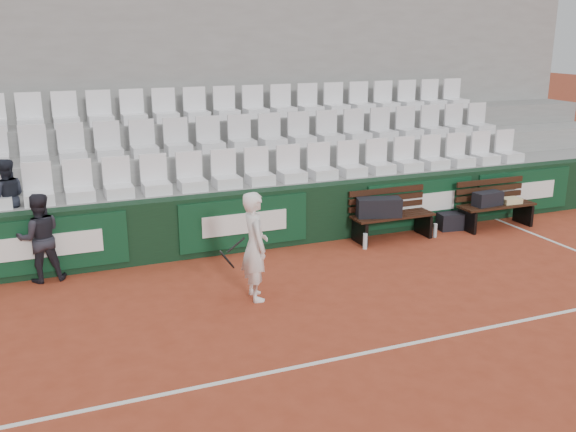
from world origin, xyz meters
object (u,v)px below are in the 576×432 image
object	(u,v)px
tennis_player	(255,246)
spectator_c	(3,168)
bench_right	(496,216)
ball_kid	(40,238)
sports_bag_left	(379,207)
water_bottle_near	(365,241)
water_bottle_far	(435,230)
sports_bag_ground	(452,221)
bench_left	(392,227)
sports_bag_right	(488,199)

from	to	relation	value
tennis_player	spectator_c	size ratio (longest dim) A/B	1.29
bench_right	tennis_player	world-z (taller)	tennis_player
ball_kid	sports_bag_left	bearing A→B (deg)	175.43
sports_bag_left	water_bottle_near	xyz separation A→B (m)	(-0.41, -0.30, -0.48)
water_bottle_far	bench_right	bearing A→B (deg)	3.59
sports_bag_ground	water_bottle_far	xyz separation A→B (m)	(-0.57, -0.29, -0.03)
water_bottle_near	tennis_player	world-z (taller)	tennis_player
water_bottle_near	ball_kid	size ratio (longest dim) A/B	0.20
water_bottle_near	water_bottle_far	bearing A→B (deg)	3.60
water_bottle_far	bench_left	bearing A→B (deg)	165.10
bench_left	sports_bag_right	size ratio (longest dim) A/B	2.69
bench_right	ball_kid	distance (m)	8.00
ball_kid	bench_left	bearing A→B (deg)	175.51
water_bottle_near	bench_left	bearing A→B (deg)	22.81
bench_left	sports_bag_ground	size ratio (longest dim) A/B	2.92
sports_bag_right	sports_bag_ground	xyz separation A→B (m)	(-0.61, 0.21, -0.42)
sports_bag_ground	spectator_c	xyz separation A→B (m)	(-7.54, 0.86, 1.43)
water_bottle_far	spectator_c	bearing A→B (deg)	170.58
bench_right	sports_bag_right	xyz separation A→B (m)	(-0.23, -0.01, 0.35)
sports_bag_right	water_bottle_far	world-z (taller)	sports_bag_right
bench_right	sports_bag_ground	world-z (taller)	bench_right
sports_bag_right	water_bottle_near	distance (m)	2.69
water_bottle_far	ball_kid	size ratio (longest dim) A/B	0.19
water_bottle_far	sports_bag_ground	bearing A→B (deg)	27.51
bench_left	sports_bag_ground	bearing A→B (deg)	3.91
sports_bag_right	spectator_c	size ratio (longest dim) A/B	0.47
sports_bag_left	ball_kid	size ratio (longest dim) A/B	0.58
sports_bag_right	ball_kid	distance (m)	7.76
sports_bag_left	water_bottle_near	world-z (taller)	sports_bag_left
water_bottle_near	spectator_c	size ratio (longest dim) A/B	0.23
spectator_c	bench_right	bearing A→B (deg)	172.37
water_bottle_near	ball_kid	distance (m)	5.16
tennis_player	ball_kid	size ratio (longest dim) A/B	1.14
bench_left	ball_kid	world-z (taller)	ball_kid
water_bottle_near	ball_kid	xyz separation A→B (m)	(-5.11, 0.52, 0.53)
water_bottle_far	spectator_c	world-z (taller)	spectator_c
sports_bag_right	water_bottle_far	size ratio (longest dim) A/B	2.19
bench_left	bench_right	distance (m)	2.17
sports_bag_left	water_bottle_near	size ratio (longest dim) A/B	2.83
bench_left	water_bottle_far	xyz separation A→B (m)	(0.77, -0.20, -0.10)
water_bottle_far	spectator_c	distance (m)	7.22
sports_bag_left	sports_bag_ground	xyz separation A→B (m)	(1.62, 0.09, -0.46)
tennis_player	ball_kid	world-z (taller)	tennis_player
bench_right	water_bottle_near	xyz separation A→B (m)	(-2.88, -0.18, -0.09)
sports_bag_right	water_bottle_near	size ratio (longest dim) A/B	2.06
bench_left	tennis_player	world-z (taller)	tennis_player
sports_bag_ground	tennis_player	distance (m)	4.79
sports_bag_left	water_bottle_far	distance (m)	1.18
sports_bag_left	ball_kid	bearing A→B (deg)	177.71
sports_bag_left	spectator_c	distance (m)	6.07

